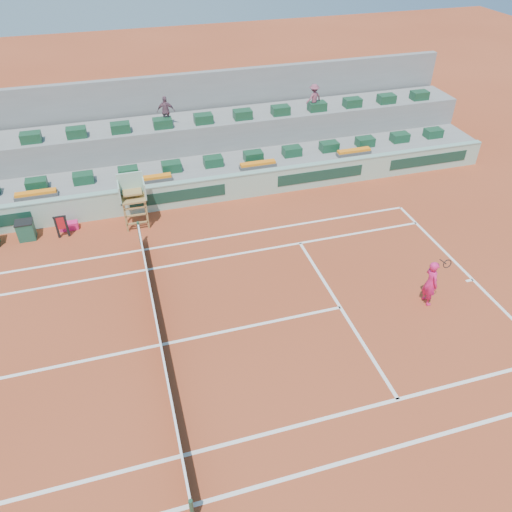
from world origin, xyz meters
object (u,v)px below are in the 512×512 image
(drink_cooler_a, at_px, (26,230))
(umpire_chair, at_px, (132,194))
(tennis_player, at_px, (431,283))
(player_bag, at_px, (69,226))

(drink_cooler_a, bearing_deg, umpire_chair, -2.48)
(umpire_chair, relative_size, tennis_player, 1.05)
(player_bag, distance_m, tennis_player, 15.04)
(umpire_chair, height_order, tennis_player, umpire_chair)
(umpire_chair, bearing_deg, player_bag, 171.24)
(drink_cooler_a, bearing_deg, player_bag, 8.35)
(umpire_chair, xyz_separation_m, tennis_player, (9.48, -8.08, -0.64))
(player_bag, height_order, umpire_chair, umpire_chair)
(umpire_chair, height_order, drink_cooler_a, umpire_chair)
(tennis_player, bearing_deg, umpire_chair, 139.53)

